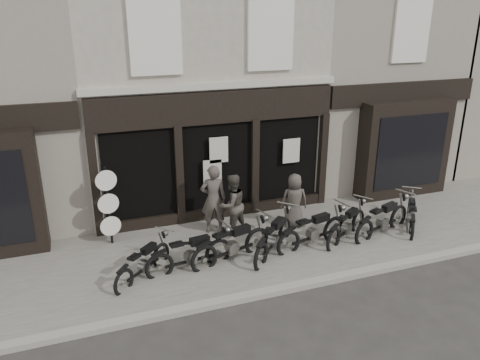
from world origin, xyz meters
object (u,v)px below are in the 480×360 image
object	(u,v)px
man_centre	(232,205)
motorcycle_6	(383,222)
motorcycle_5	(347,228)
motorcycle_7	(411,217)
motorcycle_3	(274,240)
motorcycle_1	(191,256)
motorcycle_2	(232,247)
man_right	(294,200)
man_left	(213,199)
motorcycle_4	(313,233)
advert_sign_post	(109,210)
motorcycle_0	(144,265)

from	to	relation	value
man_centre	motorcycle_6	bearing A→B (deg)	140.54
motorcycle_5	motorcycle_7	size ratio (longest dim) A/B	1.08
motorcycle_3	motorcycle_1	bearing A→B (deg)	137.95
motorcycle_2	man_right	distance (m)	2.63
man_left	motorcycle_1	bearing A→B (deg)	69.42
motorcycle_4	man_left	xyz separation A→B (m)	(-2.23, 1.66, 0.66)
motorcycle_5	man_centre	world-z (taller)	man_centre
motorcycle_1	motorcycle_2	size ratio (longest dim) A/B	0.97
motorcycle_1	man_centre	size ratio (longest dim) A/B	1.28
motorcycle_1	motorcycle_6	bearing A→B (deg)	-8.00
motorcycle_7	motorcycle_5	bearing A→B (deg)	127.08
motorcycle_5	man_centre	bearing A→B (deg)	123.57
motorcycle_2	motorcycle_3	distance (m)	1.12
motorcycle_3	motorcycle_2	bearing A→B (deg)	135.60
man_centre	advert_sign_post	bearing A→B (deg)	-29.46
motorcycle_5	advert_sign_post	distance (m)	6.38
motorcycle_6	advert_sign_post	bearing A→B (deg)	145.55
motorcycle_5	motorcycle_6	xyz separation A→B (m)	(1.10, -0.09, 0.03)
motorcycle_2	motorcycle_3	bearing A→B (deg)	-16.76
motorcycle_7	man_right	size ratio (longest dim) A/B	1.14
motorcycle_0	man_left	bearing A→B (deg)	-5.80
man_left	motorcycle_2	bearing A→B (deg)	101.42
motorcycle_0	motorcycle_3	world-z (taller)	motorcycle_3
motorcycle_1	motorcycle_4	bearing A→B (deg)	-7.14
motorcycle_7	motorcycle_2	bearing A→B (deg)	127.24
motorcycle_4	motorcycle_5	xyz separation A→B (m)	(1.07, 0.05, -0.03)
motorcycle_1	man_right	distance (m)	3.65
motorcycle_6	motorcycle_7	bearing A→B (deg)	-13.56
motorcycle_1	motorcycle_5	bearing A→B (deg)	-6.75
motorcycle_1	motorcycle_3	xyz separation A→B (m)	(2.20, 0.07, 0.01)
motorcycle_3	man_right	xyz separation A→B (m)	(1.17, 1.23, 0.47)
man_left	man_right	distance (m)	2.32
motorcycle_6	motorcycle_7	size ratio (longest dim) A/B	1.25
man_right	motorcycle_0	bearing A→B (deg)	29.10
man_left	motorcycle_4	bearing A→B (deg)	155.50
motorcycle_6	motorcycle_0	bearing A→B (deg)	160.43
motorcycle_3	man_left	bearing A→B (deg)	79.72
motorcycle_3	motorcycle_5	size ratio (longest dim) A/B	0.95
advert_sign_post	motorcycle_6	bearing A→B (deg)	-23.53
motorcycle_5	motorcycle_7	world-z (taller)	motorcycle_5
motorcycle_1	man_right	xyz separation A→B (m)	(3.37, 1.29, 0.48)
motorcycle_1	motorcycle_6	world-z (taller)	motorcycle_6
motorcycle_3	advert_sign_post	size ratio (longest dim) A/B	0.81
motorcycle_4	man_left	world-z (taller)	man_left
motorcycle_4	man_left	size ratio (longest dim) A/B	1.17
motorcycle_3	motorcycle_6	bearing A→B (deg)	-44.46
motorcycle_0	motorcycle_7	size ratio (longest dim) A/B	0.90
motorcycle_6	man_right	xyz separation A→B (m)	(-2.13, 1.27, 0.46)
man_right	motorcycle_5	bearing A→B (deg)	144.90
motorcycle_4	motorcycle_5	bearing A→B (deg)	-10.45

